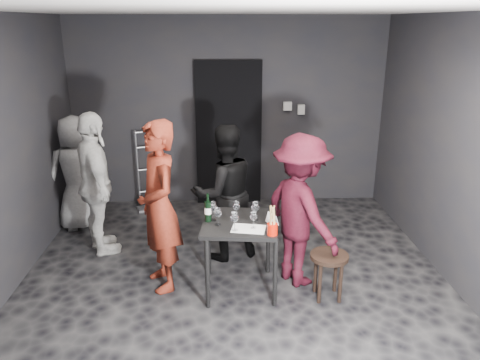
{
  "coord_description": "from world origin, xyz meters",
  "views": [
    {
      "loc": [
        -0.14,
        -4.22,
        2.61
      ],
      "look_at": [
        0.07,
        0.25,
        1.08
      ],
      "focal_mm": 35.0,
      "sensor_mm": 36.0,
      "label": 1
    }
  ],
  "objects_px": {
    "server_red": "(158,194)",
    "woman_black": "(224,190)",
    "stool": "(329,263)",
    "wine_bottle": "(208,211)",
    "tasting_table": "(240,231)",
    "man_maroon": "(301,207)",
    "breadstick_cup": "(272,221)",
    "bystander_cream": "(95,177)",
    "bystander_grey": "(77,173)",
    "hand_truck": "(151,193)"
  },
  "relations": [
    {
      "from": "stool",
      "to": "wine_bottle",
      "type": "distance_m",
      "value": 1.28
    },
    {
      "from": "tasting_table",
      "to": "bystander_cream",
      "type": "xyz_separation_m",
      "value": [
        -1.6,
        0.9,
        0.29
      ]
    },
    {
      "from": "server_red",
      "to": "bystander_cream",
      "type": "bearing_deg",
      "value": -156.05
    },
    {
      "from": "server_red",
      "to": "wine_bottle",
      "type": "xyz_separation_m",
      "value": [
        0.48,
        -0.1,
        -0.15
      ]
    },
    {
      "from": "stool",
      "to": "woman_black",
      "type": "height_order",
      "value": "woman_black"
    },
    {
      "from": "stool",
      "to": "wine_bottle",
      "type": "bearing_deg",
      "value": 169.37
    },
    {
      "from": "server_red",
      "to": "man_maroon",
      "type": "relative_size",
      "value": 1.2
    },
    {
      "from": "bystander_grey",
      "to": "breadstick_cup",
      "type": "bearing_deg",
      "value": 123.2
    },
    {
      "from": "man_maroon",
      "to": "bystander_cream",
      "type": "distance_m",
      "value": 2.35
    },
    {
      "from": "hand_truck",
      "to": "wine_bottle",
      "type": "bearing_deg",
      "value": -87.15
    },
    {
      "from": "server_red",
      "to": "bystander_grey",
      "type": "distance_m",
      "value": 1.95
    },
    {
      "from": "stool",
      "to": "server_red",
      "type": "height_order",
      "value": "server_red"
    },
    {
      "from": "tasting_table",
      "to": "breadstick_cup",
      "type": "distance_m",
      "value": 0.48
    },
    {
      "from": "man_maroon",
      "to": "bystander_cream",
      "type": "xyz_separation_m",
      "value": [
        -2.22,
        0.76,
        0.1
      ]
    },
    {
      "from": "stool",
      "to": "tasting_table",
      "type": "bearing_deg",
      "value": 167.22
    },
    {
      "from": "tasting_table",
      "to": "stool",
      "type": "distance_m",
      "value": 0.92
    },
    {
      "from": "wine_bottle",
      "to": "breadstick_cup",
      "type": "height_order",
      "value": "breadstick_cup"
    },
    {
      "from": "tasting_table",
      "to": "bystander_grey",
      "type": "xyz_separation_m",
      "value": [
        -2.02,
        1.61,
        0.1
      ]
    },
    {
      "from": "man_maroon",
      "to": "bystander_grey",
      "type": "xyz_separation_m",
      "value": [
        -2.64,
        1.47,
        -0.08
      ]
    },
    {
      "from": "server_red",
      "to": "bystander_grey",
      "type": "height_order",
      "value": "server_red"
    },
    {
      "from": "breadstick_cup",
      "to": "bystander_grey",
      "type": "bearing_deg",
      "value": 140.22
    },
    {
      "from": "tasting_table",
      "to": "stool",
      "type": "relative_size",
      "value": 1.6
    },
    {
      "from": "server_red",
      "to": "bystander_grey",
      "type": "bearing_deg",
      "value": -162.5
    },
    {
      "from": "woman_black",
      "to": "wine_bottle",
      "type": "bearing_deg",
      "value": 56.74
    },
    {
      "from": "server_red",
      "to": "bystander_cream",
      "type": "xyz_separation_m",
      "value": [
        -0.81,
        0.78,
        -0.07
      ]
    },
    {
      "from": "wine_bottle",
      "to": "breadstick_cup",
      "type": "distance_m",
      "value": 0.68
    },
    {
      "from": "bystander_grey",
      "to": "breadstick_cup",
      "type": "xyz_separation_m",
      "value": [
        2.3,
        -1.92,
        0.13
      ]
    },
    {
      "from": "tasting_table",
      "to": "server_red",
      "type": "height_order",
      "value": "server_red"
    },
    {
      "from": "tasting_table",
      "to": "stool",
      "type": "height_order",
      "value": "tasting_table"
    },
    {
      "from": "man_maroon",
      "to": "bystander_grey",
      "type": "distance_m",
      "value": 3.02
    },
    {
      "from": "hand_truck",
      "to": "tasting_table",
      "type": "bearing_deg",
      "value": -80.97
    },
    {
      "from": "wine_bottle",
      "to": "stool",
      "type": "bearing_deg",
      "value": -10.63
    },
    {
      "from": "tasting_table",
      "to": "wine_bottle",
      "type": "relative_size",
      "value": 2.62
    },
    {
      "from": "server_red",
      "to": "woman_black",
      "type": "bearing_deg",
      "value": 111.26
    },
    {
      "from": "wine_bottle",
      "to": "breadstick_cup",
      "type": "xyz_separation_m",
      "value": [
        0.59,
        -0.33,
        0.03
      ]
    },
    {
      "from": "server_red",
      "to": "man_maroon",
      "type": "bearing_deg",
      "value": 68.84
    },
    {
      "from": "woman_black",
      "to": "breadstick_cup",
      "type": "bearing_deg",
      "value": 92.25
    },
    {
      "from": "bystander_cream",
      "to": "wine_bottle",
      "type": "bearing_deg",
      "value": -149.96
    },
    {
      "from": "tasting_table",
      "to": "woman_black",
      "type": "relative_size",
      "value": 0.46
    },
    {
      "from": "man_maroon",
      "to": "breadstick_cup",
      "type": "relative_size",
      "value": 5.57
    },
    {
      "from": "stool",
      "to": "woman_black",
      "type": "xyz_separation_m",
      "value": [
        -1.0,
        0.93,
        0.43
      ]
    },
    {
      "from": "tasting_table",
      "to": "server_red",
      "type": "xyz_separation_m",
      "value": [
        -0.79,
        0.12,
        0.36
      ]
    },
    {
      "from": "hand_truck",
      "to": "server_red",
      "type": "relative_size",
      "value": 0.57
    },
    {
      "from": "tasting_table",
      "to": "woman_black",
      "type": "height_order",
      "value": "woman_black"
    },
    {
      "from": "server_red",
      "to": "wine_bottle",
      "type": "bearing_deg",
      "value": 56.89
    },
    {
      "from": "woman_black",
      "to": "bystander_grey",
      "type": "distance_m",
      "value": 2.07
    },
    {
      "from": "hand_truck",
      "to": "bystander_cream",
      "type": "bearing_deg",
      "value": -124.57
    },
    {
      "from": "stool",
      "to": "breadstick_cup",
      "type": "relative_size",
      "value": 1.57
    },
    {
      "from": "hand_truck",
      "to": "woman_black",
      "type": "distance_m",
      "value": 1.98
    },
    {
      "from": "bystander_cream",
      "to": "man_maroon",
      "type": "bearing_deg",
      "value": -134.72
    }
  ]
}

